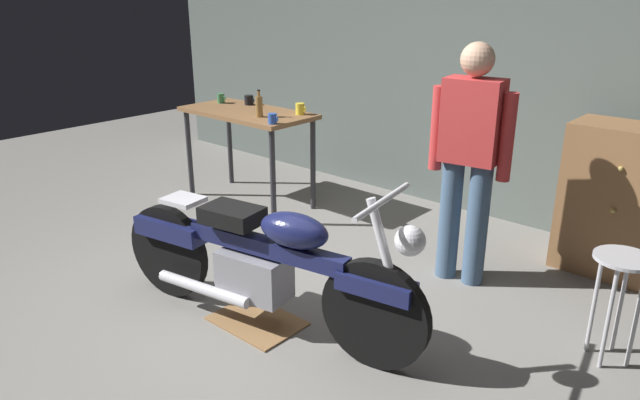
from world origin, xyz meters
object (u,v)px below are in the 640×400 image
mug_blue_enamel (273,119)px  person_standing (469,155)px  wooden_dresser (623,202)px  mug_green_speckled (221,98)px  mug_black_matte (249,100)px  mug_yellow_tall (300,109)px  bottle (259,106)px  shop_stool (621,280)px  motorcycle (262,261)px

mug_blue_enamel → person_standing: bearing=4.2°
wooden_dresser → mug_green_speckled: (-3.60, -0.66, 0.40)m
wooden_dresser → mug_black_matte: size_ratio=9.15×
mug_blue_enamel → mug_green_speckled: bearing=163.3°
mug_black_matte → mug_yellow_tall: bearing=-0.1°
wooden_dresser → mug_black_matte: (-3.33, -0.53, 0.40)m
bottle → wooden_dresser: bearing=16.7°
person_standing → mug_black_matte: 2.55m
person_standing → mug_black_matte: (-2.53, 0.31, 0.02)m
mug_blue_enamel → shop_stool: bearing=-3.8°
shop_stool → bottle: size_ratio=2.66×
mug_black_matte → wooden_dresser: bearing=9.1°
motorcycle → mug_yellow_tall: 2.16m
shop_stool → bottle: bearing=174.4°
person_standing → mug_yellow_tall: person_standing is taller
mug_blue_enamel → mug_black_matte: bearing=150.5°
mug_green_speckled → mug_blue_enamel: bearing=-16.7°
person_standing → wooden_dresser: person_standing is taller
shop_stool → mug_green_speckled: mug_green_speckled is taller
person_standing → bottle: size_ratio=6.93×
person_standing → mug_blue_enamel: 1.76m
person_standing → mug_green_speckled: size_ratio=15.90×
person_standing → shop_stool: 1.24m
bottle → mug_yellow_tall: bearing=57.4°
mug_yellow_tall → mug_blue_enamel: (0.09, -0.44, -0.01)m
mug_black_matte → mug_blue_enamel: 0.89m
shop_stool → mug_green_speckled: 3.98m
wooden_dresser → bottle: size_ratio=4.56×
wooden_dresser → mug_blue_enamel: bearing=-159.2°
mug_black_matte → bottle: bearing=-33.3°
mug_green_speckled → shop_stool: bearing=-7.4°
mug_yellow_tall → mug_black_matte: bearing=179.9°
wooden_dresser → mug_black_matte: wooden_dresser is taller
wooden_dresser → bottle: 3.00m
motorcycle → wooden_dresser: size_ratio=1.97×
shop_stool → wooden_dresser: 1.21m
motorcycle → mug_black_matte: bearing=129.4°
motorcycle → mug_black_matte: size_ratio=18.05×
wooden_dresser → bottle: bottle is taller
shop_stool → mug_blue_enamel: (-2.88, 0.19, 0.45)m
wooden_dresser → shop_stool: bearing=-74.6°
person_standing → shop_stool: (1.12, -0.32, -0.43)m
motorcycle → mug_blue_enamel: motorcycle is taller
mug_yellow_tall → bottle: bottle is taller
motorcycle → mug_black_matte: 2.62m
mug_green_speckled → motorcycle: bearing=-35.2°
person_standing → shop_stool: person_standing is taller
mug_black_matte → shop_stool: bearing=-9.8°
mug_black_matte → mug_blue_enamel: size_ratio=1.13×
person_standing → bottle: bearing=-7.9°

